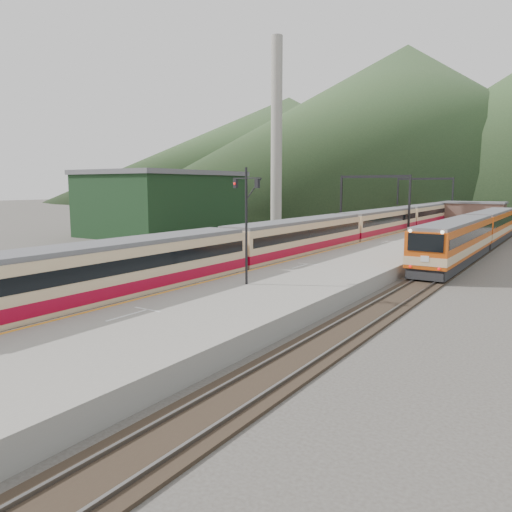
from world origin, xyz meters
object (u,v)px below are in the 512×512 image
Objects in this scene: main_train at (380,224)px; worker at (40,288)px; signal_mast at (246,213)px; second_train at (477,232)px.

worker is at bearing -96.81° from main_train.
signal_mast reaches higher than main_train.
worker is at bearing -113.90° from second_train.
signal_mast is at bearing -103.47° from second_train.
main_train is 42.21m from worker.
main_train is 12.41m from second_train.
second_train is at bearing 76.53° from signal_mast.
signal_mast is 12.30m from worker.
second_train is at bearing -22.03° from main_train.
signal_mast is 3.66× the size of worker.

